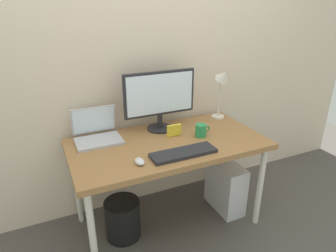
{
  "coord_description": "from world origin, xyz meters",
  "views": [
    {
      "loc": [
        -0.79,
        -1.73,
        1.63
      ],
      "look_at": [
        0.0,
        0.0,
        0.83
      ],
      "focal_mm": 31.7,
      "sensor_mm": 36.0,
      "label": 1
    }
  ],
  "objects_px": {
    "monitor": "(160,97)",
    "computer_tower": "(225,186)",
    "photo_frame": "(174,130)",
    "wastebasket": "(123,218)",
    "laptop": "(97,132)",
    "mouse": "(140,161)",
    "desk_lamp": "(222,83)",
    "coffee_mug": "(201,130)",
    "desk": "(168,149)",
    "keyboard": "(183,153)"
  },
  "relations": [
    {
      "from": "monitor",
      "to": "computer_tower",
      "type": "xyz_separation_m",
      "value": [
        0.48,
        -0.26,
        -0.76
      ]
    },
    {
      "from": "photo_frame",
      "to": "wastebasket",
      "type": "xyz_separation_m",
      "value": [
        -0.45,
        -0.06,
        -0.61
      ]
    },
    {
      "from": "wastebasket",
      "to": "photo_frame",
      "type": "bearing_deg",
      "value": 7.57
    },
    {
      "from": "monitor",
      "to": "laptop",
      "type": "xyz_separation_m",
      "value": [
        -0.49,
        0.02,
        -0.2
      ]
    },
    {
      "from": "mouse",
      "to": "computer_tower",
      "type": "xyz_separation_m",
      "value": [
        0.8,
        0.18,
        -0.52
      ]
    },
    {
      "from": "desk_lamp",
      "to": "coffee_mug",
      "type": "relative_size",
      "value": 3.7
    },
    {
      "from": "mouse",
      "to": "desk_lamp",
      "type": "bearing_deg",
      "value": 26.71
    },
    {
      "from": "desk",
      "to": "mouse",
      "type": "distance_m",
      "value": 0.37
    },
    {
      "from": "monitor",
      "to": "photo_frame",
      "type": "distance_m",
      "value": 0.27
    },
    {
      "from": "desk_lamp",
      "to": "coffee_mug",
      "type": "bearing_deg",
      "value": -143.6
    },
    {
      "from": "laptop",
      "to": "coffee_mug",
      "type": "height_order",
      "value": "laptop"
    },
    {
      "from": "laptop",
      "to": "desk_lamp",
      "type": "distance_m",
      "value": 1.07
    },
    {
      "from": "keyboard",
      "to": "photo_frame",
      "type": "relative_size",
      "value": 4.0
    },
    {
      "from": "desk",
      "to": "computer_tower",
      "type": "distance_m",
      "value": 0.68
    },
    {
      "from": "desk",
      "to": "keyboard",
      "type": "distance_m",
      "value": 0.23
    },
    {
      "from": "mouse",
      "to": "photo_frame",
      "type": "distance_m",
      "value": 0.46
    },
    {
      "from": "keyboard",
      "to": "photo_frame",
      "type": "xyz_separation_m",
      "value": [
        0.07,
        0.28,
        0.04
      ]
    },
    {
      "from": "desk",
      "to": "wastebasket",
      "type": "distance_m",
      "value": 0.62
    },
    {
      "from": "photo_frame",
      "to": "computer_tower",
      "type": "distance_m",
      "value": 0.71
    },
    {
      "from": "desk_lamp",
      "to": "photo_frame",
      "type": "distance_m",
      "value": 0.6
    },
    {
      "from": "desk_lamp",
      "to": "monitor",
      "type": "bearing_deg",
      "value": -179.94
    },
    {
      "from": "coffee_mug",
      "to": "mouse",
      "type": "bearing_deg",
      "value": -160.09
    },
    {
      "from": "coffee_mug",
      "to": "computer_tower",
      "type": "xyz_separation_m",
      "value": [
        0.25,
        -0.02,
        -0.55
      ]
    },
    {
      "from": "mouse",
      "to": "wastebasket",
      "type": "distance_m",
      "value": 0.62
    },
    {
      "from": "computer_tower",
      "to": "coffee_mug",
      "type": "bearing_deg",
      "value": 175.46
    },
    {
      "from": "desk",
      "to": "photo_frame",
      "type": "xyz_separation_m",
      "value": [
        0.08,
        0.06,
        0.11
      ]
    },
    {
      "from": "photo_frame",
      "to": "computer_tower",
      "type": "bearing_deg",
      "value": -13.02
    },
    {
      "from": "photo_frame",
      "to": "computer_tower",
      "type": "height_order",
      "value": "photo_frame"
    },
    {
      "from": "desk",
      "to": "photo_frame",
      "type": "height_order",
      "value": "photo_frame"
    },
    {
      "from": "keyboard",
      "to": "computer_tower",
      "type": "distance_m",
      "value": 0.74
    },
    {
      "from": "monitor",
      "to": "computer_tower",
      "type": "relative_size",
      "value": 1.33
    },
    {
      "from": "mouse",
      "to": "computer_tower",
      "type": "bearing_deg",
      "value": 12.6
    },
    {
      "from": "laptop",
      "to": "photo_frame",
      "type": "height_order",
      "value": "laptop"
    },
    {
      "from": "desk_lamp",
      "to": "mouse",
      "type": "bearing_deg",
      "value": -153.29
    },
    {
      "from": "monitor",
      "to": "computer_tower",
      "type": "height_order",
      "value": "monitor"
    },
    {
      "from": "monitor",
      "to": "wastebasket",
      "type": "xyz_separation_m",
      "value": [
        -0.4,
        -0.22,
        -0.82
      ]
    },
    {
      "from": "desk",
      "to": "keyboard",
      "type": "xyz_separation_m",
      "value": [
        0.01,
        -0.22,
        0.07
      ]
    },
    {
      "from": "desk",
      "to": "mouse",
      "type": "xyz_separation_m",
      "value": [
        -0.29,
        -0.21,
        0.08
      ]
    },
    {
      "from": "desk",
      "to": "monitor",
      "type": "bearing_deg",
      "value": 80.98
    },
    {
      "from": "keyboard",
      "to": "coffee_mug",
      "type": "xyz_separation_m",
      "value": [
        0.25,
        0.2,
        0.03
      ]
    },
    {
      "from": "desk_lamp",
      "to": "wastebasket",
      "type": "height_order",
      "value": "desk_lamp"
    },
    {
      "from": "desk",
      "to": "laptop",
      "type": "relative_size",
      "value": 4.32
    },
    {
      "from": "monitor",
      "to": "desk_lamp",
      "type": "bearing_deg",
      "value": 0.06
    },
    {
      "from": "monitor",
      "to": "mouse",
      "type": "height_order",
      "value": "monitor"
    },
    {
      "from": "desk_lamp",
      "to": "computer_tower",
      "type": "distance_m",
      "value": 0.85
    },
    {
      "from": "desk",
      "to": "computer_tower",
      "type": "height_order",
      "value": "desk"
    },
    {
      "from": "wastebasket",
      "to": "desk_lamp",
      "type": "bearing_deg",
      "value": 13.11
    },
    {
      "from": "monitor",
      "to": "desk_lamp",
      "type": "relative_size",
      "value": 1.28
    },
    {
      "from": "desk_lamp",
      "to": "coffee_mug",
      "type": "distance_m",
      "value": 0.49
    },
    {
      "from": "desk",
      "to": "mouse",
      "type": "relative_size",
      "value": 15.36
    }
  ]
}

